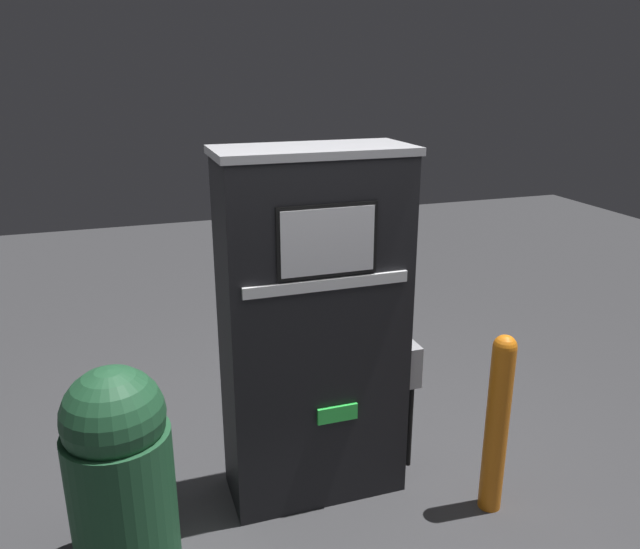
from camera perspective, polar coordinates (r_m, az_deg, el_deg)
ground_plane at (r=3.67m, az=0.57°, el=-20.51°), size 14.00×14.00×0.00m
gas_pump at (r=3.33m, az=-0.53°, el=-5.11°), size 1.06×0.46×1.94m
safety_bollard at (r=3.50m, az=15.91°, el=-12.73°), size 0.12×0.12×1.03m
trash_bin at (r=3.14m, az=-17.81°, el=-16.85°), size 0.49×0.49×1.06m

